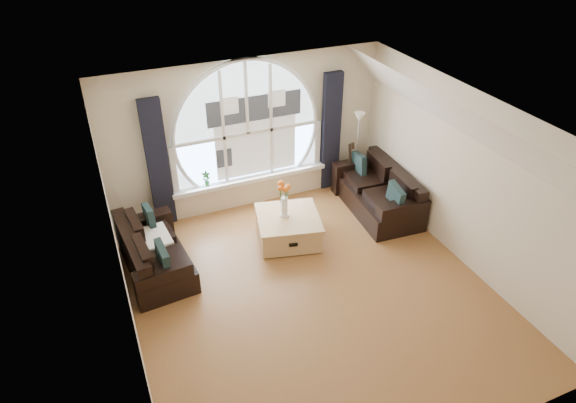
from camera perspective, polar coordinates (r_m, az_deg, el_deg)
The scene contains 21 objects.
ground at distance 7.57m, azimuth 2.70°, elevation -10.13°, with size 5.00×5.50×0.01m, color brown.
ceiling at distance 6.07m, azimuth 3.36°, elevation 8.90°, with size 5.00×5.50×0.01m, color silver.
wall_back at distance 8.95m, azimuth -4.66°, elevation 7.54°, with size 5.00×0.01×2.70m, color beige.
wall_front at distance 5.05m, azimuth 17.24°, elevation -18.07°, with size 5.00×0.01×2.70m, color beige.
wall_left at distance 6.25m, azimuth -18.32°, elevation -6.65°, with size 0.01×5.50×2.70m, color beige.
wall_right at distance 7.99m, azimuth 19.40°, elevation 2.37°, with size 0.01×5.50×2.70m, color beige.
attic_slope at distance 7.38m, azimuth 19.02°, elevation 8.64°, with size 0.92×5.50×0.72m, color silver.
arched_window at distance 8.81m, azimuth -4.68°, elevation 9.08°, with size 2.60×0.06×2.15m, color silver.
window_sill at distance 9.26m, azimuth -4.23°, elevation 2.59°, with size 2.90×0.22×0.08m, color white.
window_frame at distance 8.79m, azimuth -4.61°, elevation 9.01°, with size 2.76×0.08×2.15m, color white.
neighbor_house at distance 8.89m, azimuth -3.69°, elevation 8.47°, with size 1.70×0.02×1.50m, color silver.
curtain_left at distance 8.63m, azimuth -14.45°, elevation 4.05°, with size 0.35×0.12×2.30m, color black.
curtain_right at distance 9.51m, azimuth 4.87°, elevation 7.76°, with size 0.35×0.12×2.30m, color black.
sofa_left at distance 7.95m, azimuth -14.84°, elevation -5.21°, with size 0.83×1.65×0.73m, color black.
sofa_right at distance 9.21m, azimuth 10.06°, elevation 1.16°, with size 0.91×1.81×0.81m, color black.
coffee_chest at distance 8.41m, azimuth 0.02°, elevation -2.87°, with size 1.01×1.01×0.50m, color tan.
throw_blanket at distance 8.00m, azimuth -15.22°, elevation -4.12°, with size 0.55×0.55×0.10m, color silver.
vase_flowers at distance 8.10m, azimuth -0.42°, elevation 0.69°, with size 0.24×0.24×0.70m, color white.
floor_lamp at distance 9.59m, azimuth 7.75°, elevation 5.47°, with size 0.24×0.24×1.60m, color #B2B2B2.
guitar at distance 9.68m, azimuth 6.82°, elevation 4.02°, with size 0.36×0.24×1.06m, color brown.
potted_plant at distance 8.98m, azimuth -9.20°, elevation 2.55°, with size 0.15×0.10×0.29m, color #1E6023.
Camera 1 is at (-2.48, -4.97, 5.15)m, focal length 31.51 mm.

